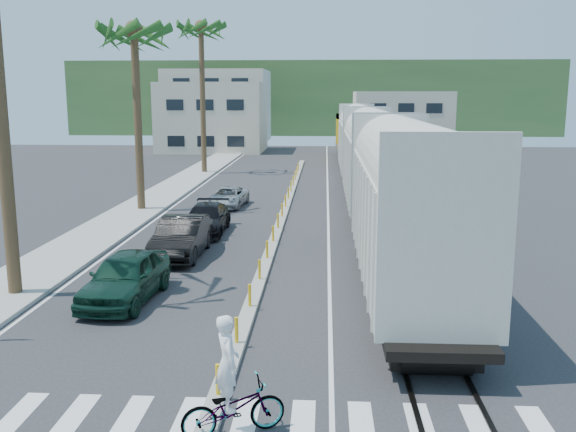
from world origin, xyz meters
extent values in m
plane|color=#28282B|center=(0.00, 0.00, 0.00)|extent=(140.00, 140.00, 0.00)
cube|color=gray|center=(-8.50, 25.00, 0.07)|extent=(3.00, 90.00, 0.15)
cube|color=black|center=(4.28, 28.00, 0.03)|extent=(0.12, 100.00, 0.06)
cube|color=black|center=(5.72, 28.00, 0.03)|extent=(0.12, 100.00, 0.06)
cube|color=gray|center=(0.00, 20.00, 0.07)|extent=(0.45, 60.00, 0.15)
cylinder|color=#EBAF13|center=(0.00, -1.00, 0.50)|extent=(0.10, 0.10, 0.70)
cylinder|color=#EBAF13|center=(0.00, 2.00, 0.50)|extent=(0.10, 0.10, 0.70)
cylinder|color=#EBAF13|center=(0.00, 5.00, 0.50)|extent=(0.10, 0.10, 0.70)
cylinder|color=#EBAF13|center=(0.00, 8.00, 0.50)|extent=(0.10, 0.10, 0.70)
cylinder|color=#EBAF13|center=(0.00, 11.00, 0.50)|extent=(0.10, 0.10, 0.70)
cylinder|color=#EBAF13|center=(0.00, 14.00, 0.50)|extent=(0.10, 0.10, 0.70)
cylinder|color=#EBAF13|center=(0.00, 17.00, 0.50)|extent=(0.10, 0.10, 0.70)
cylinder|color=#EBAF13|center=(0.00, 20.00, 0.50)|extent=(0.10, 0.10, 0.70)
cylinder|color=#EBAF13|center=(0.00, 23.00, 0.50)|extent=(0.10, 0.10, 0.70)
cylinder|color=#EBAF13|center=(0.00, 26.00, 0.50)|extent=(0.10, 0.10, 0.70)
cylinder|color=#EBAF13|center=(0.00, 29.00, 0.50)|extent=(0.10, 0.10, 0.70)
cylinder|color=#EBAF13|center=(0.00, 32.00, 0.50)|extent=(0.10, 0.10, 0.70)
cylinder|color=#EBAF13|center=(0.00, 35.00, 0.50)|extent=(0.10, 0.10, 0.70)
cylinder|color=#EBAF13|center=(0.00, 38.00, 0.50)|extent=(0.10, 0.10, 0.70)
cylinder|color=#EBAF13|center=(0.00, 41.00, 0.50)|extent=(0.10, 0.10, 0.70)
cube|color=silver|center=(0.00, -2.00, 0.01)|extent=(14.00, 2.20, 0.01)
cube|color=silver|center=(-6.80, 25.00, 0.00)|extent=(0.12, 90.00, 0.01)
cube|color=silver|center=(2.50, 25.00, 0.00)|extent=(0.12, 90.00, 0.01)
cube|color=beige|center=(5.00, 6.49, 2.70)|extent=(3.00, 12.88, 3.40)
cylinder|color=beige|center=(5.00, 6.49, 4.40)|extent=(2.90, 12.58, 2.90)
cube|color=black|center=(5.00, 6.49, 0.50)|extent=(2.60, 12.88, 1.00)
cube|color=beige|center=(5.00, 21.49, 2.70)|extent=(3.00, 12.88, 3.40)
cylinder|color=beige|center=(5.00, 21.49, 4.40)|extent=(2.90, 12.58, 2.90)
cube|color=black|center=(5.00, 21.49, 0.50)|extent=(2.60, 12.88, 1.00)
cube|color=beige|center=(5.00, 36.49, 2.70)|extent=(3.00, 12.88, 3.40)
cylinder|color=beige|center=(5.00, 36.49, 4.40)|extent=(2.90, 12.58, 2.90)
cube|color=black|center=(5.00, 36.49, 0.50)|extent=(2.60, 12.88, 1.00)
cube|color=#4C4C4F|center=(5.00, 52.49, 1.05)|extent=(3.00, 17.00, 0.50)
cube|color=gold|center=(5.00, 51.49, 2.60)|extent=(2.70, 12.24, 2.60)
cube|color=gold|center=(5.00, 58.27, 2.90)|extent=(3.00, 3.74, 3.20)
cube|color=black|center=(5.00, 52.49, 0.45)|extent=(2.60, 13.60, 0.90)
cylinder|color=brown|center=(-8.00, 6.00, 5.50)|extent=(0.44, 0.44, 11.00)
cylinder|color=brown|center=(-8.30, 22.00, 5.00)|extent=(0.44, 0.44, 10.00)
sphere|color=#1E4B17|center=(-8.30, 22.00, 10.15)|extent=(3.20, 3.20, 3.20)
cylinder|color=brown|center=(-8.00, 40.00, 6.00)|extent=(0.44, 0.44, 12.00)
sphere|color=#1E4B17|center=(-8.00, 40.00, 12.15)|extent=(3.20, 3.20, 3.20)
cube|color=beige|center=(-11.00, 62.00, 4.00)|extent=(12.00, 10.00, 8.00)
cube|color=beige|center=(-13.00, 78.00, 5.00)|extent=(14.00, 12.00, 10.00)
cube|color=beige|center=(12.00, 70.00, 3.50)|extent=(12.00, 10.00, 7.00)
cube|color=#385628|center=(0.00, 100.00, 6.00)|extent=(80.00, 20.00, 12.00)
imported|color=#113325|center=(-4.14, 5.72, 0.81)|extent=(2.57, 5.02, 1.62)
imported|color=black|center=(-3.60, 11.60, 0.83)|extent=(1.82, 5.04, 1.65)
imported|color=black|center=(-3.44, 16.19, 0.70)|extent=(2.06, 4.87, 1.40)
imported|color=#B0B2B5|center=(-3.50, 23.66, 0.58)|extent=(2.64, 4.52, 1.17)
imported|color=#9EA0A5|center=(0.54, -2.39, 0.55)|extent=(2.25, 2.64, 1.11)
imported|color=white|center=(0.44, -2.39, 1.52)|extent=(1.04, 0.97, 1.93)
camera|label=1|loc=(2.30, -14.01, 6.64)|focal=40.00mm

